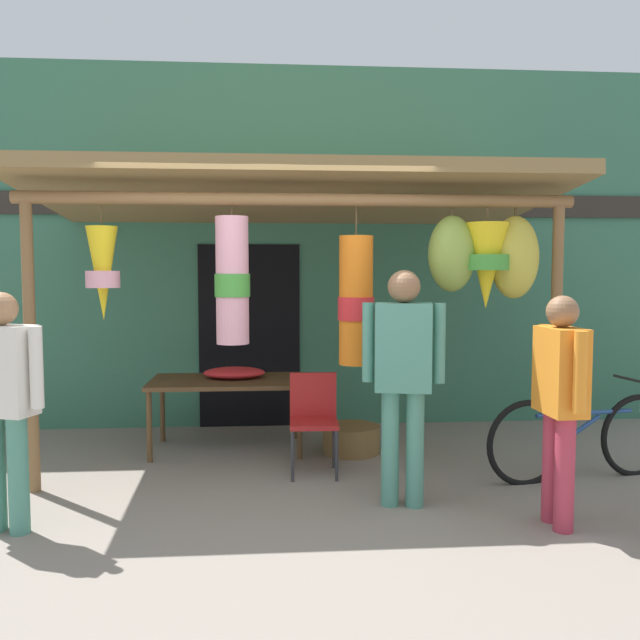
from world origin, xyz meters
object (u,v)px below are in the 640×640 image
display_table (227,385)px  flower_heap_on_table (235,373)px  vendor_in_orange (403,367)px  folding_chair (314,414)px  parked_bicycle (583,437)px  customer_foreground (560,392)px  passerby_at_right (4,393)px  wicker_basket_by_table (351,439)px

display_table → flower_heap_on_table: bearing=34.6°
flower_heap_on_table → vendor_in_orange: bearing=-52.4°
folding_chair → parked_bicycle: parked_bicycle is taller
customer_foreground → folding_chair: bearing=139.7°
flower_heap_on_table → folding_chair: 1.10m
display_table → passerby_at_right: passerby_at_right is taller
flower_heap_on_table → passerby_at_right: 2.40m
flower_heap_on_table → folding_chair: bearing=-49.4°
display_table → passerby_at_right: bearing=-124.7°
flower_heap_on_table → customer_foreground: customer_foreground is taller
display_table → wicker_basket_by_table: bearing=-9.1°
display_table → flower_heap_on_table: 0.15m
vendor_in_orange → display_table: bearing=130.1°
parked_bicycle → passerby_at_right: bearing=-169.7°
folding_chair → customer_foreground: customer_foreground is taller
folding_chair → customer_foreground: size_ratio=0.54×
flower_heap_on_table → passerby_at_right: size_ratio=0.37×
flower_heap_on_table → vendor_in_orange: size_ratio=0.34×
vendor_in_orange → folding_chair: bearing=124.5°
display_table → customer_foreground: size_ratio=0.93×
display_table → parked_bicycle: parked_bicycle is taller
passerby_at_right → customer_foreground: bearing=-2.8°
parked_bicycle → passerby_at_right: 4.40m
display_table → customer_foreground: (2.33, -2.08, 0.29)m
parked_bicycle → display_table: bearing=159.4°
display_table → vendor_in_orange: bearing=-49.9°
flower_heap_on_table → passerby_at_right: (-1.39, -1.95, 0.19)m
flower_heap_on_table → wicker_basket_by_table: (1.09, -0.24, -0.61)m
folding_chair → vendor_in_orange: 1.17m
folding_chair → passerby_at_right: 2.42m
folding_chair → flower_heap_on_table: bearing=130.6°
wicker_basket_by_table → customer_foreground: bearing=-58.5°
display_table → flower_heap_on_table: size_ratio=2.45×
wicker_basket_by_table → passerby_at_right: 3.12m
vendor_in_orange → wicker_basket_by_table: bearing=97.8°
vendor_in_orange → passerby_at_right: (-2.68, -0.28, -0.09)m
display_table → customer_foreground: customer_foreground is taller
display_table → vendor_in_orange: vendor_in_orange is taller
parked_bicycle → passerby_at_right: size_ratio=1.10×
display_table → vendor_in_orange: 2.16m
display_table → folding_chair: bearing=-44.5°
flower_heap_on_table → vendor_in_orange: vendor_in_orange is taller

